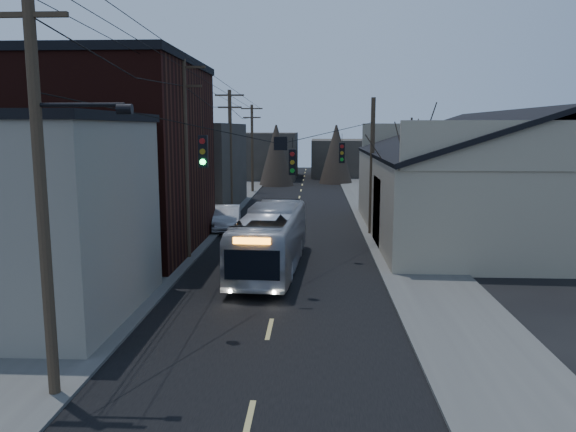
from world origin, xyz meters
name	(u,v)px	position (x,y,z in m)	size (l,w,h in m)	color
road_surface	(294,221)	(0.00, 30.00, 0.01)	(9.00, 110.00, 0.02)	black
sidewalk_left	(205,220)	(-6.50, 30.00, 0.06)	(4.00, 110.00, 0.12)	#474744
sidewalk_right	(385,221)	(6.50, 30.00, 0.06)	(4.00, 110.00, 0.12)	#474744
building_clapboard	(15,219)	(-9.00, 9.00, 3.50)	(8.00, 8.00, 7.00)	gray
building_brick	(103,159)	(-10.00, 20.00, 5.00)	(10.00, 12.00, 10.00)	black
building_left_far	(182,167)	(-9.50, 36.00, 3.50)	(9.00, 14.00, 7.00)	#322E28
warehouse	(502,193)	(13.00, 25.00, 2.70)	(16.16, 20.60, 7.73)	gray
building_far_left	(259,155)	(-6.00, 65.00, 3.00)	(10.00, 12.00, 6.00)	#322E28
building_far_right	(354,158)	(7.00, 70.00, 2.50)	(12.00, 14.00, 5.00)	#322E28
bare_tree	(409,186)	(6.50, 20.00, 3.60)	(0.40, 0.40, 7.20)	black
utility_lines	(239,156)	(-3.11, 24.14, 4.95)	(11.24, 45.28, 10.50)	#382B1E
bus	(271,239)	(-0.58, 15.96, 1.48)	(2.48, 10.59, 2.95)	#A0A3AC
parked_car	(227,218)	(-4.30, 26.40, 0.79)	(1.68, 4.81, 1.58)	#B3B6BC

